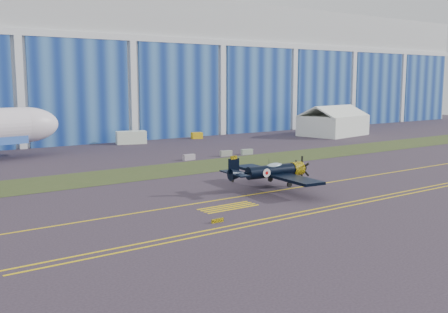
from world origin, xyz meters
TOP-DOWN VIEW (x-y plane):
  - ground at (0.00, 0.00)m, footprint 260.00×260.00m
  - grass_median at (0.00, 14.00)m, footprint 260.00×10.00m
  - hangar at (0.00, 71.79)m, footprint 220.00×45.70m
  - taxiway_centreline at (0.00, -5.00)m, footprint 200.00×0.20m
  - edge_line_near at (0.00, -14.50)m, footprint 80.00×0.20m
  - edge_line_far at (0.00, -13.50)m, footprint 80.00×0.20m
  - hold_short_ladder at (-18.00, -8.10)m, footprint 6.00×2.40m
  - guard_board_left at (-22.00, -12.00)m, footprint 1.20×0.15m
  - warbird at (-9.40, -4.32)m, footprint 12.71×14.83m
  - tent at (41.28, 33.42)m, footprint 16.19×13.09m
  - shipping_container at (-2.80, 44.92)m, footprint 6.08×3.65m
  - tug at (12.56, 45.30)m, footprint 2.58×1.97m
  - gse_box at (55.93, 45.43)m, footprint 3.23×2.46m
  - barrier_a at (-4.98, 20.12)m, footprint 2.04×0.73m
  - barrier_b at (2.19, 20.31)m, footprint 2.06×0.86m
  - barrier_c at (6.10, 19.83)m, footprint 2.07×0.92m

SIDE VIEW (x-z plane):
  - ground at x=0.00m, z-range 0.00..0.00m
  - taxiway_centreline at x=0.00m, z-range 0.00..0.02m
  - edge_line_near at x=0.00m, z-range 0.00..0.02m
  - edge_line_far at x=0.00m, z-range 0.00..0.02m
  - hold_short_ladder at x=-18.00m, z-range 0.00..0.02m
  - grass_median at x=0.00m, z-range 0.01..0.03m
  - guard_board_left at x=-22.00m, z-range 0.00..0.35m
  - barrier_a at x=-4.98m, z-range 0.00..0.90m
  - barrier_b at x=2.19m, z-range 0.00..0.90m
  - barrier_c at x=6.10m, z-range 0.00..0.90m
  - tug at x=12.56m, z-range 0.00..1.34m
  - gse_box at x=55.93m, z-range 0.00..1.72m
  - shipping_container at x=-2.80m, z-range 0.00..2.46m
  - warbird at x=-9.40m, z-range 0.09..4.17m
  - tent at x=41.28m, z-range 0.00..6.73m
  - hangar at x=0.00m, z-range -0.04..29.96m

